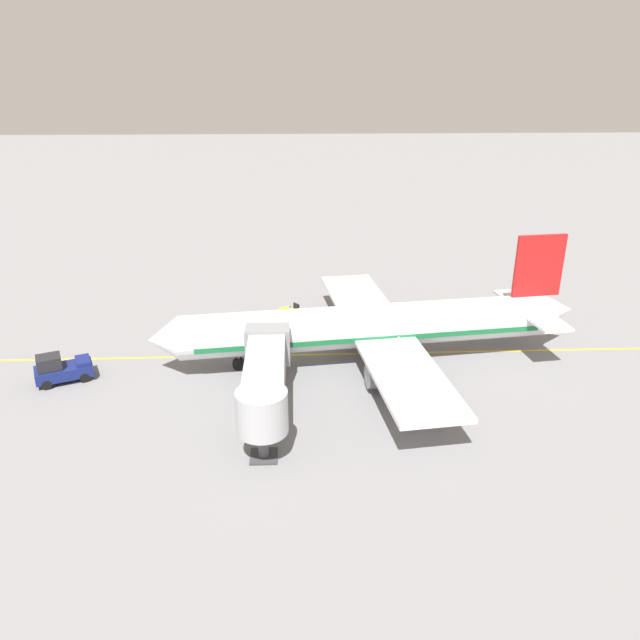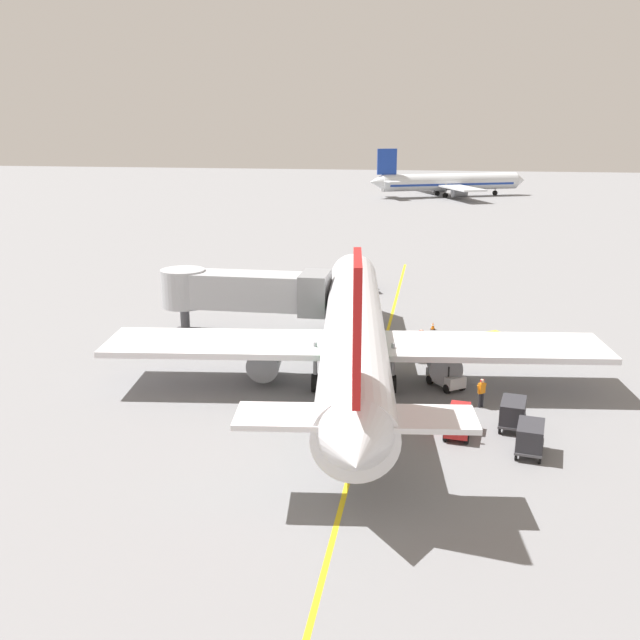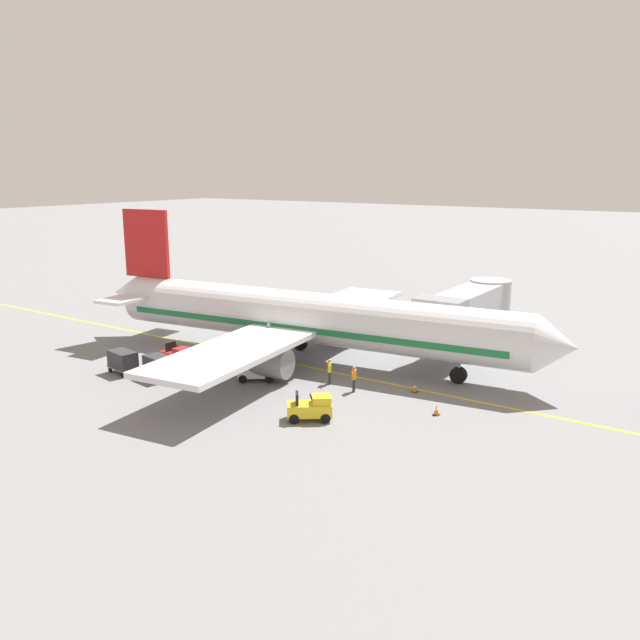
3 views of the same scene
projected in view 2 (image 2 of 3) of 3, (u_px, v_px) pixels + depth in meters
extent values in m
plane|color=slate|center=(372.00, 391.00, 43.25)|extent=(400.00, 400.00, 0.00)
cube|color=gold|center=(372.00, 391.00, 43.25)|extent=(0.24, 80.00, 0.01)
cylinder|color=silver|center=(354.00, 330.00, 44.20)|extent=(7.54, 32.21, 3.70)
cube|color=#196B38|center=(354.00, 337.00, 44.33)|extent=(7.27, 29.68, 0.44)
cone|color=silver|center=(353.00, 273.00, 60.76)|extent=(3.89, 2.82, 3.63)
cone|color=silver|center=(356.00, 451.00, 27.37)|extent=(3.46, 3.16, 3.14)
cube|color=black|center=(354.00, 270.00, 58.85)|extent=(2.89, 1.43, 0.60)
cube|color=silver|center=(354.00, 345.00, 43.41)|extent=(30.41, 8.79, 0.36)
cylinder|color=gray|center=(265.00, 359.00, 44.74)|extent=(2.37, 3.42, 2.00)
cylinder|color=gray|center=(443.00, 362.00, 44.29)|extent=(2.37, 3.42, 2.00)
cube|color=red|center=(357.00, 325.00, 28.53)|extent=(0.85, 4.41, 5.50)
cube|color=silver|center=(355.00, 418.00, 29.81)|extent=(10.24, 3.79, 0.24)
cylinder|color=black|center=(353.00, 323.00, 55.72)|extent=(0.58, 1.15, 1.10)
cylinder|color=gray|center=(353.00, 304.00, 55.30)|extent=(0.24, 0.24, 2.00)
cylinder|color=black|center=(315.00, 383.00, 43.10)|extent=(0.58, 1.15, 1.10)
cylinder|color=gray|center=(315.00, 358.00, 42.69)|extent=(0.24, 0.24, 2.00)
cylinder|color=black|center=(392.00, 384.00, 42.92)|extent=(0.58, 1.15, 1.10)
cylinder|color=gray|center=(393.00, 359.00, 42.50)|extent=(0.24, 0.24, 2.00)
cube|color=#A8AAAF|center=(253.00, 291.00, 53.56)|extent=(10.90, 2.80, 2.60)
cube|color=gray|center=(315.00, 293.00, 52.83)|extent=(2.00, 3.50, 2.99)
cylinder|color=#A8AAAF|center=(183.00, 288.00, 54.42)|extent=(3.36, 3.36, 2.86)
cylinder|color=#4C4C51|center=(185.00, 318.00, 55.06)|extent=(0.70, 0.70, 2.19)
cube|color=#38383A|center=(186.00, 331.00, 55.33)|extent=(1.80, 1.80, 0.16)
cube|color=navy|center=(357.00, 280.00, 69.24)|extent=(3.76, 4.91, 0.90)
cube|color=black|center=(354.00, 268.00, 69.90)|extent=(2.25, 2.35, 1.10)
cube|color=navy|center=(362.00, 277.00, 67.63)|extent=(2.15, 1.75, 0.36)
cylinder|color=black|center=(371.00, 288.00, 68.24)|extent=(0.64, 0.87, 0.80)
cylinder|color=black|center=(352.00, 289.00, 67.81)|extent=(0.64, 0.87, 0.80)
cylinder|color=black|center=(362.00, 281.00, 70.92)|extent=(0.64, 0.87, 0.80)
cylinder|color=black|center=(344.00, 282.00, 70.49)|extent=(0.64, 0.87, 0.80)
cube|color=gold|center=(501.00, 346.00, 49.81)|extent=(2.46, 2.72, 0.70)
cube|color=gold|center=(495.00, 336.00, 50.24)|extent=(1.45, 1.45, 0.44)
cube|color=black|center=(508.00, 340.00, 49.04)|extent=(0.77, 0.63, 0.64)
cylinder|color=black|center=(500.00, 337.00, 49.74)|extent=(0.22, 0.26, 0.54)
cylinder|color=black|center=(486.00, 349.00, 50.41)|extent=(0.50, 0.57, 0.56)
cylinder|color=black|center=(498.00, 347.00, 50.89)|extent=(0.50, 0.57, 0.56)
cylinder|color=black|center=(503.00, 356.00, 48.91)|extent=(0.50, 0.57, 0.56)
cylinder|color=black|center=(515.00, 353.00, 49.39)|extent=(0.50, 0.57, 0.56)
cube|color=#B21E1E|center=(458.00, 424.00, 37.10)|extent=(1.50, 2.63, 0.70)
cube|color=#B21E1E|center=(460.00, 408.00, 37.58)|extent=(1.14, 1.17, 0.44)
cube|color=black|center=(457.00, 417.00, 36.29)|extent=(0.85, 0.26, 0.64)
cylinder|color=black|center=(459.00, 411.00, 37.04)|extent=(0.11, 0.27, 0.54)
cylinder|color=black|center=(449.00, 422.00, 38.15)|extent=(0.27, 0.58, 0.56)
cylinder|color=black|center=(470.00, 425.00, 37.85)|extent=(0.27, 0.58, 0.56)
cylinder|color=black|center=(445.00, 435.00, 36.54)|extent=(0.27, 0.58, 0.56)
cylinder|color=black|center=(467.00, 438.00, 36.24)|extent=(0.27, 0.58, 0.56)
cube|color=silver|center=(446.00, 378.00, 43.75)|extent=(2.45, 2.73, 0.70)
cube|color=silver|center=(440.00, 365.00, 44.19)|extent=(1.44, 1.45, 0.44)
cube|color=black|center=(453.00, 371.00, 42.98)|extent=(0.77, 0.63, 0.64)
cylinder|color=black|center=(445.00, 367.00, 43.69)|extent=(0.22, 0.26, 0.54)
cylinder|color=black|center=(430.00, 380.00, 44.36)|extent=(0.49, 0.57, 0.56)
cylinder|color=black|center=(444.00, 377.00, 44.83)|extent=(0.49, 0.57, 0.56)
cylinder|color=black|center=(447.00, 389.00, 42.86)|extent=(0.49, 0.57, 0.56)
cylinder|color=black|center=(462.00, 386.00, 43.33)|extent=(0.49, 0.57, 0.56)
cube|color=#4C4C51|center=(512.00, 421.00, 37.92)|extent=(1.64, 2.38, 0.12)
cube|color=#2D2D33|center=(513.00, 410.00, 37.76)|extent=(1.56, 2.26, 1.10)
cylinder|color=#4C4C51|center=(514.00, 411.00, 39.25)|extent=(0.18, 0.70, 0.07)
cylinder|color=black|center=(503.00, 418.00, 38.91)|extent=(0.18, 0.37, 0.36)
cylinder|color=black|center=(524.00, 421.00, 38.56)|extent=(0.18, 0.37, 0.36)
cylinder|color=black|center=(500.00, 430.00, 37.40)|extent=(0.18, 0.37, 0.36)
cylinder|color=black|center=(522.00, 433.00, 37.06)|extent=(0.18, 0.37, 0.36)
cube|color=#4C4C51|center=(529.00, 446.00, 34.99)|extent=(1.64, 2.38, 0.12)
cube|color=#2D2D33|center=(530.00, 435.00, 34.83)|extent=(1.56, 2.26, 1.10)
cylinder|color=#4C4C51|center=(531.00, 435.00, 36.31)|extent=(0.18, 0.70, 0.07)
cylinder|color=black|center=(518.00, 442.00, 35.98)|extent=(0.18, 0.37, 0.36)
cylinder|color=black|center=(541.00, 446.00, 35.63)|extent=(0.18, 0.37, 0.36)
cylinder|color=black|center=(516.00, 457.00, 34.47)|extent=(0.18, 0.37, 0.36)
cylinder|color=black|center=(540.00, 460.00, 34.13)|extent=(0.18, 0.37, 0.36)
cylinder|color=#232328|center=(422.00, 347.00, 50.35)|extent=(0.15, 0.15, 0.85)
cylinder|color=#232328|center=(419.00, 347.00, 50.31)|extent=(0.15, 0.15, 0.85)
cube|color=orange|center=(421.00, 337.00, 50.14)|extent=(0.44, 0.37, 0.60)
cylinder|color=orange|center=(425.00, 337.00, 50.20)|extent=(0.24, 0.17, 0.57)
cylinder|color=orange|center=(418.00, 338.00, 50.10)|extent=(0.24, 0.17, 0.57)
sphere|color=tan|center=(421.00, 331.00, 50.02)|extent=(0.22, 0.22, 0.22)
cube|color=red|center=(421.00, 331.00, 50.02)|extent=(0.27, 0.17, 0.10)
cylinder|color=#232328|center=(480.00, 400.00, 40.73)|extent=(0.15, 0.15, 0.85)
cylinder|color=#232328|center=(482.00, 400.00, 40.84)|extent=(0.15, 0.15, 0.85)
cube|color=orange|center=(482.00, 388.00, 40.59)|extent=(0.44, 0.43, 0.60)
cylinder|color=orange|center=(478.00, 390.00, 40.47)|extent=(0.22, 0.22, 0.57)
cylinder|color=orange|center=(485.00, 388.00, 40.74)|extent=(0.22, 0.22, 0.57)
sphere|color=beige|center=(482.00, 381.00, 40.48)|extent=(0.22, 0.22, 0.22)
cube|color=red|center=(482.00, 381.00, 40.47)|extent=(0.25, 0.24, 0.10)
cylinder|color=#232328|center=(412.00, 356.00, 48.34)|extent=(0.15, 0.15, 0.85)
cylinder|color=#232328|center=(415.00, 356.00, 48.42)|extent=(0.15, 0.15, 0.85)
cube|color=yellow|center=(414.00, 346.00, 48.18)|extent=(0.45, 0.41, 0.60)
cylinder|color=yellow|center=(411.00, 347.00, 48.09)|extent=(0.24, 0.20, 0.57)
cylinder|color=yellow|center=(417.00, 346.00, 48.29)|extent=(0.24, 0.20, 0.57)
sphere|color=tan|center=(414.00, 340.00, 48.07)|extent=(0.22, 0.22, 0.22)
cube|color=red|center=(414.00, 339.00, 48.06)|extent=(0.26, 0.21, 0.10)
cube|color=black|center=(433.00, 329.00, 56.04)|extent=(0.36, 0.36, 0.04)
cone|color=orange|center=(433.00, 326.00, 55.96)|extent=(0.30, 0.30, 0.55)
cylinder|color=white|center=(433.00, 325.00, 55.95)|extent=(0.21, 0.21, 0.06)
cube|color=black|center=(393.00, 338.00, 53.85)|extent=(0.36, 0.36, 0.04)
cone|color=orange|center=(393.00, 334.00, 53.77)|extent=(0.30, 0.30, 0.55)
cylinder|color=white|center=(393.00, 334.00, 53.76)|extent=(0.21, 0.21, 0.06)
cylinder|color=silver|center=(450.00, 182.00, 152.71)|extent=(29.28, 15.36, 3.52)
cube|color=#193899|center=(450.00, 184.00, 152.83)|extent=(27.06, 14.42, 0.42)
cone|color=silver|center=(520.00, 180.00, 156.56)|extent=(3.47, 4.07, 3.44)
cone|color=silver|center=(376.00, 182.00, 148.74)|extent=(3.63, 3.80, 2.99)
cube|color=black|center=(513.00, 178.00, 155.99)|extent=(2.01, 2.83, 0.57)
cube|color=silver|center=(446.00, 185.00, 152.65)|extent=(15.90, 28.10, 0.34)
cylinder|color=gray|center=(439.00, 188.00, 158.03)|extent=(3.55, 2.96, 1.90)
cylinder|color=gray|center=(459.00, 193.00, 148.27)|extent=(3.55, 2.96, 1.90)
cube|color=#193899|center=(387.00, 162.00, 148.19)|extent=(3.95, 1.95, 5.22)
cube|color=silver|center=(387.00, 181.00, 149.26)|extent=(6.06, 9.70, 0.23)
cylinder|color=black|center=(495.00, 193.00, 155.91)|extent=(1.13, 0.81, 1.04)
cylinder|color=gray|center=(495.00, 186.00, 155.52)|extent=(0.23, 0.23, 1.90)
cylinder|color=black|center=(437.00, 193.00, 155.00)|extent=(1.13, 0.81, 1.04)
cylinder|color=gray|center=(437.00, 186.00, 154.61)|extent=(0.23, 0.23, 1.90)
cylinder|color=black|center=(445.00, 195.00, 150.92)|extent=(1.13, 0.81, 1.04)
cylinder|color=gray|center=(446.00, 188.00, 150.52)|extent=(0.23, 0.23, 1.90)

